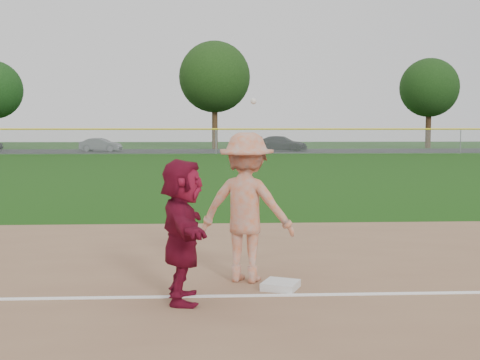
{
  "coord_description": "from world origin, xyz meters",
  "views": [
    {
      "loc": [
        -0.49,
        -8.26,
        2.16
      ],
      "look_at": [
        0.0,
        1.5,
        1.3
      ],
      "focal_mm": 45.0,
      "sensor_mm": 36.0,
      "label": 1
    }
  ],
  "objects_px": {
    "car_right": "(282,144)",
    "base_runner": "(182,231)",
    "first_base": "(281,285)",
    "car_mid": "(101,145)"
  },
  "relations": [
    {
      "from": "car_right",
      "to": "base_runner",
      "type": "bearing_deg",
      "value": -169.44
    },
    {
      "from": "first_base",
      "to": "car_mid",
      "type": "height_order",
      "value": "car_mid"
    },
    {
      "from": "car_mid",
      "to": "car_right",
      "type": "relative_size",
      "value": 0.78
    },
    {
      "from": "car_right",
      "to": "first_base",
      "type": "bearing_deg",
      "value": -167.98
    },
    {
      "from": "first_base",
      "to": "car_right",
      "type": "xyz_separation_m",
      "value": [
        5.51,
        45.99,
        0.61
      ]
    },
    {
      "from": "base_runner",
      "to": "car_mid",
      "type": "distance_m",
      "value": 47.21
    },
    {
      "from": "first_base",
      "to": "car_right",
      "type": "height_order",
      "value": "car_right"
    },
    {
      "from": "first_base",
      "to": "car_mid",
      "type": "bearing_deg",
      "value": 102.99
    },
    {
      "from": "car_mid",
      "to": "base_runner",
      "type": "bearing_deg",
      "value": -161.3
    },
    {
      "from": "car_mid",
      "to": "car_right",
      "type": "distance_m",
      "value": 16.07
    }
  ]
}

